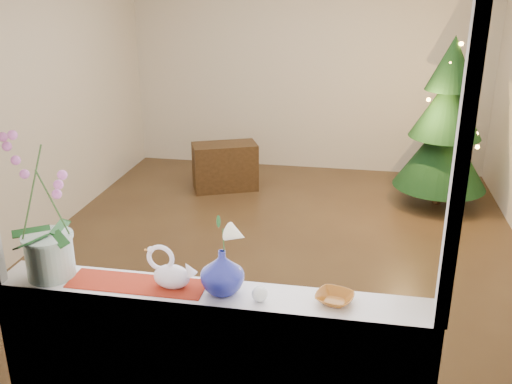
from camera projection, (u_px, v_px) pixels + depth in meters
ground at (278, 249)px, 5.31m from camera, size 5.00×5.00×0.00m
wall_back at (308, 64)px, 7.14m from camera, size 4.50×0.10×2.70m
wall_front at (200, 222)px, 2.54m from camera, size 4.50×0.10×2.70m
wall_left at (37, 96)px, 5.22m from camera, size 0.10×5.00×2.70m
window_apron at (208, 383)px, 2.89m from camera, size 2.20×0.08×0.88m
windowsill at (210, 295)px, 2.82m from camera, size 2.20×0.26×0.04m
window_frame at (199, 144)px, 2.44m from camera, size 2.22×0.06×1.60m
runner at (137, 284)px, 2.87m from camera, size 0.70×0.20×0.01m
orchid_pot at (43, 208)px, 2.82m from camera, size 0.32×0.32×0.76m
swan at (171, 268)px, 2.81m from camera, size 0.27×0.15×0.22m
blue_vase at (222, 269)px, 2.76m from camera, size 0.26×0.26×0.26m
lily at (221, 226)px, 2.68m from camera, size 0.14×0.08×0.19m
paperweight at (260, 294)px, 2.71m from camera, size 0.10×0.10×0.08m
amber_dish at (335, 299)px, 2.71m from camera, size 0.19×0.19×0.04m
xmas_tree at (446, 124)px, 6.06m from camera, size 1.13×1.13×1.83m
side_table at (225, 167)px, 6.72m from camera, size 0.82×0.63×0.55m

